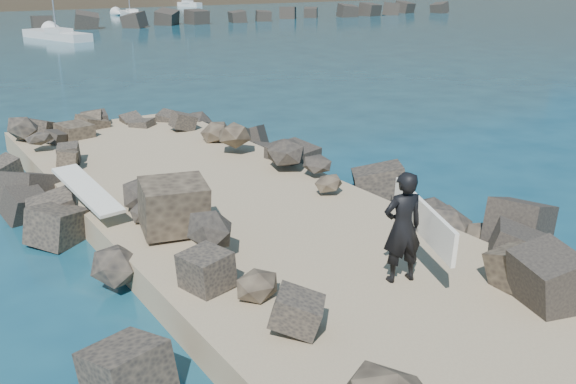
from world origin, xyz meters
The scene contains 10 objects.
ground centered at (0.00, 0.00, 0.00)m, with size 800.00×800.00×0.00m, color #0F384C.
jetty centered at (0.00, -2.00, 0.30)m, with size 6.00×26.00×0.60m, color #8C7759.
riprap_left centered at (-2.90, -1.50, 0.50)m, with size 2.60×22.00×1.00m, color black.
riprap_right centered at (2.90, -1.50, 0.50)m, with size 2.60×22.00×1.00m, color black.
breakwater_secondary centered at (35.00, 55.00, 0.60)m, with size 52.00×4.00×1.20m, color black.
surfboard_resting centered at (-2.90, 2.24, 1.04)m, with size 0.56×2.25×0.07m, color silver.
surfer_with_board centered at (0.59, -3.60, 1.55)m, with size 1.27×2.23×1.89m.
sailboat_d centered at (22.58, 70.04, 0.35)m, with size 2.35×7.03×8.34m.
sailboat_c centered at (7.58, 46.43, 0.35)m, with size 3.98×8.33×9.72m.
sailboat_f centered at (38.81, 88.95, 0.35)m, with size 3.35×6.10×7.37m.
Camera 1 is at (-6.28, -10.65, 5.48)m, focal length 40.00 mm.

